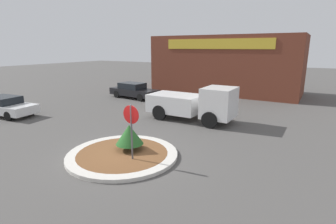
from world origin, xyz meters
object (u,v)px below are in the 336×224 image
at_px(stop_sign, 131,123).
at_px(parked_sedan_black, 134,90).
at_px(utility_truck, 194,103).
at_px(parked_sedan_white, 5,106).

bearing_deg(stop_sign, parked_sedan_black, 127.40).
bearing_deg(utility_truck, parked_sedan_white, -154.83).
xyz_separation_m(utility_truck, parked_sedan_black, (-7.89, 4.11, -0.40)).
xyz_separation_m(stop_sign, parked_sedan_white, (-11.99, 1.59, -0.99)).
relative_size(utility_truck, parked_sedan_white, 1.22).
relative_size(stop_sign, utility_truck, 0.43).
bearing_deg(utility_truck, stop_sign, -85.33).
height_order(utility_truck, parked_sedan_black, utility_truck).
distance_m(stop_sign, utility_truck, 6.93).
xyz_separation_m(utility_truck, parked_sedan_white, (-11.47, -5.30, -0.44)).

